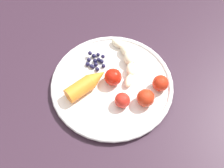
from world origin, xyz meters
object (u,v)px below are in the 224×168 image
at_px(dining_table, 109,95).
at_px(tomato_extra, 160,83).
at_px(banana, 127,60).
at_px(tomato_mid, 113,77).
at_px(carrot_orange, 87,84).
at_px(tomato_far, 146,98).
at_px(tomato_near, 122,100).
at_px(plate, 112,85).
at_px(blueberry_pile, 95,61).

distance_m(dining_table, tomato_extra, 0.18).
xyz_separation_m(banana, tomato_mid, (0.00, -0.07, 0.01)).
xyz_separation_m(carrot_orange, tomato_far, (0.14, 0.04, 0.00)).
bearing_deg(tomato_extra, tomato_mid, -156.33).
bearing_deg(tomato_mid, tomato_near, -38.86).
distance_m(plate, tomato_mid, 0.03).
xyz_separation_m(tomato_near, tomato_extra, (0.05, 0.09, 0.00)).
bearing_deg(carrot_orange, tomato_extra, 32.41).
bearing_deg(tomato_near, tomato_mid, 141.14).
relative_size(carrot_orange, tomato_mid, 2.75).
xyz_separation_m(blueberry_pile, tomato_far, (0.16, -0.03, 0.01)).
distance_m(tomato_near, tomato_mid, 0.07).
height_order(dining_table, tomato_near, tomato_near).
bearing_deg(plate, carrot_orange, -137.62).
bearing_deg(tomato_mid, blueberry_pile, 160.20).
xyz_separation_m(carrot_orange, blueberry_pile, (-0.03, 0.07, -0.01)).
relative_size(dining_table, banana, 10.08).
distance_m(carrot_orange, tomato_extra, 0.18).
bearing_deg(tomato_mid, carrot_orange, -132.10).
relative_size(plate, tomato_far, 7.17).
height_order(plate, tomato_far, tomato_far).
distance_m(plate, banana, 0.08).
height_order(dining_table, plate, plate).
distance_m(blueberry_pile, tomato_near, 0.14).
xyz_separation_m(tomato_near, tomato_far, (0.04, 0.03, 0.00)).
bearing_deg(plate, banana, 91.39).
xyz_separation_m(blueberry_pile, tomato_mid, (0.07, -0.03, 0.01)).
relative_size(tomato_mid, tomato_extra, 1.07).
height_order(dining_table, carrot_orange, carrot_orange).
height_order(plate, tomato_near, tomato_near).
xyz_separation_m(plate, tomato_near, (0.05, -0.03, 0.02)).
bearing_deg(carrot_orange, tomato_far, 16.14).
xyz_separation_m(dining_table, blueberry_pile, (-0.05, 0.02, 0.11)).
bearing_deg(tomato_mid, banana, 90.23).
distance_m(banana, blueberry_pile, 0.08).
bearing_deg(banana, plate, -88.61).
distance_m(tomato_far, tomato_extra, 0.06).
bearing_deg(tomato_mid, plate, -77.64).
bearing_deg(dining_table, blueberry_pile, 161.29).
bearing_deg(dining_table, plate, -37.24).
distance_m(banana, tomato_extra, 0.11).
xyz_separation_m(dining_table, carrot_orange, (-0.03, -0.06, 0.12)).
bearing_deg(dining_table, tomato_mid, -22.94).
relative_size(plate, tomato_near, 8.28).
xyz_separation_m(banana, tomato_extra, (0.11, -0.02, 0.01)).
height_order(blueberry_pile, tomato_extra, tomato_extra).
relative_size(blueberry_pile, tomato_far, 1.39).
bearing_deg(banana, tomato_mid, -89.77).
height_order(banana, tomato_near, tomato_near).
xyz_separation_m(tomato_mid, tomato_extra, (0.11, 0.05, -0.00)).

